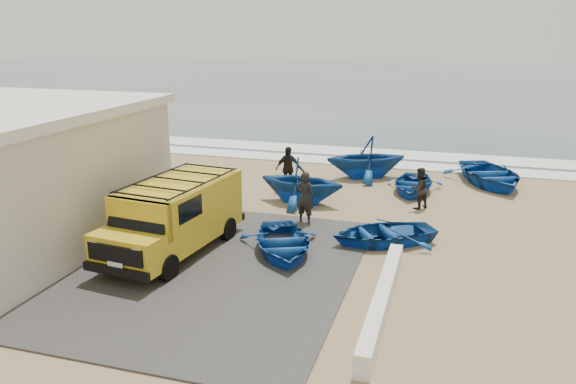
# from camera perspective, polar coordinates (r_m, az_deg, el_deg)

# --- Properties ---
(ground) EXTENTS (160.00, 160.00, 0.00)m
(ground) POSITION_cam_1_polar(r_m,az_deg,el_deg) (17.83, -5.32, -5.24)
(ground) COLOR #987F58
(slab) EXTENTS (12.00, 10.00, 0.05)m
(slab) POSITION_cam_1_polar(r_m,az_deg,el_deg) (17.02, -14.18, -6.68)
(slab) COLOR #3E3C39
(slab) RESTS_ON ground
(ocean) EXTENTS (180.00, 88.00, 0.01)m
(ocean) POSITION_cam_1_polar(r_m,az_deg,el_deg) (71.90, 11.88, 10.80)
(ocean) COLOR #385166
(ocean) RESTS_ON ground
(surf_line) EXTENTS (180.00, 1.60, 0.06)m
(surf_line) POSITION_cam_1_polar(r_m,az_deg,el_deg) (28.80, 3.63, 3.26)
(surf_line) COLOR white
(surf_line) RESTS_ON ground
(surf_wash) EXTENTS (180.00, 2.20, 0.04)m
(surf_wash) POSITION_cam_1_polar(r_m,az_deg,el_deg) (31.18, 4.69, 4.23)
(surf_wash) COLOR white
(surf_wash) RESTS_ON ground
(parapet) EXTENTS (0.35, 6.00, 0.55)m
(parapet) POSITION_cam_1_polar(r_m,az_deg,el_deg) (13.89, 9.58, -10.70)
(parapet) COLOR silver
(parapet) RESTS_ON ground
(van) EXTENTS (2.59, 5.39, 2.23)m
(van) POSITION_cam_1_polar(r_m,az_deg,el_deg) (17.06, -11.40, -2.22)
(van) COLOR gold
(van) RESTS_ON ground
(boat_near_left) EXTENTS (3.65, 4.16, 0.72)m
(boat_near_left) POSITION_cam_1_polar(r_m,az_deg,el_deg) (16.86, -0.60, -5.15)
(boat_near_left) COLOR #134897
(boat_near_left) RESTS_ON ground
(boat_near_right) EXTENTS (4.09, 3.75, 0.69)m
(boat_near_right) POSITION_cam_1_polar(r_m,az_deg,el_deg) (17.91, 9.59, -4.11)
(boat_near_right) COLOR #134897
(boat_near_right) RESTS_ON ground
(boat_mid_left) EXTENTS (3.69, 3.30, 1.76)m
(boat_mid_left) POSITION_cam_1_polar(r_m,az_deg,el_deg) (21.59, 1.36, 1.15)
(boat_mid_left) COLOR #134897
(boat_mid_left) RESTS_ON ground
(boat_mid_right) EXTENTS (2.39, 3.32, 0.68)m
(boat_mid_right) POSITION_cam_1_polar(r_m,az_deg,el_deg) (23.66, 12.53, 0.77)
(boat_mid_right) COLOR #134897
(boat_mid_right) RESTS_ON ground
(boat_far_left) EXTENTS (4.60, 4.38, 1.89)m
(boat_far_left) POSITION_cam_1_polar(r_m,az_deg,el_deg) (25.50, 7.94, 3.53)
(boat_far_left) COLOR #134897
(boat_far_left) RESTS_ON ground
(boat_far_right) EXTENTS (4.53, 5.25, 0.91)m
(boat_far_right) POSITION_cam_1_polar(r_m,az_deg,el_deg) (25.75, 19.84, 1.70)
(boat_far_right) COLOR #134897
(boat_far_right) RESTS_ON ground
(fisherman_front) EXTENTS (0.74, 0.56, 1.85)m
(fisherman_front) POSITION_cam_1_polar(r_m,az_deg,el_deg) (19.29, 1.74, -0.58)
(fisherman_front) COLOR black
(fisherman_front) RESTS_ON ground
(fisherman_middle) EXTENTS (0.96, 0.96, 1.57)m
(fisherman_middle) POSITION_cam_1_polar(r_m,az_deg,el_deg) (21.48, 13.18, 0.37)
(fisherman_middle) COLOR black
(fisherman_middle) RESTS_ON ground
(fisherman_back) EXTENTS (1.11, 1.05, 1.84)m
(fisherman_back) POSITION_cam_1_polar(r_m,az_deg,el_deg) (23.31, -0.03, 2.41)
(fisherman_back) COLOR black
(fisherman_back) RESTS_ON ground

